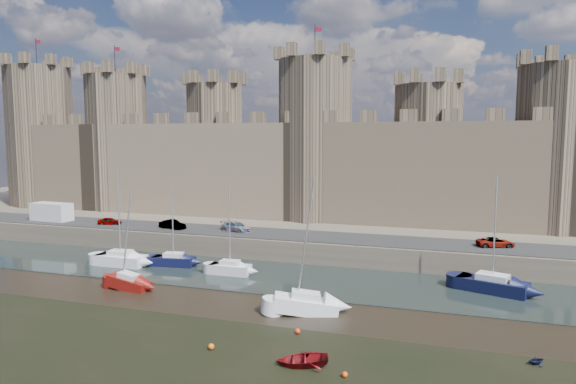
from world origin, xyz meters
name	(u,v)px	position (x,y,z in m)	size (l,w,h in m)	color
ground	(82,372)	(0.00, 0.00, 0.00)	(160.00, 160.00, 0.00)	black
water_channel	(237,274)	(0.00, 24.00, 0.04)	(160.00, 12.00, 0.08)	black
quay	(321,214)	(0.00, 60.00, 1.25)	(160.00, 60.00, 2.50)	#4C443A
road	(269,234)	(0.00, 34.00, 2.55)	(160.00, 7.00, 0.10)	black
castle	(297,156)	(-0.64, 48.00, 11.67)	(108.50, 11.00, 29.00)	#42382B
car_0	(110,221)	(-22.99, 33.30, 3.03)	(1.26, 3.12, 1.06)	gray
car_1	(172,225)	(-13.10, 33.08, 3.12)	(1.32, 3.79, 1.25)	gray
car_2	(237,227)	(-4.41, 34.04, 3.13)	(1.77, 4.36, 1.26)	gray
car_3	(496,242)	(26.25, 34.32, 3.05)	(1.84, 3.99, 1.11)	gray
van	(52,212)	(-32.94, 33.50, 3.80)	(5.97, 2.39, 2.61)	silver
sailboat_0	(121,259)	(-13.86, 23.03, 0.84)	(5.83, 2.31, 10.88)	silver
sailboat_1	(174,260)	(-8.10, 24.77, 0.76)	(4.90, 2.42, 9.42)	black
sailboat_2	(230,268)	(-0.55, 23.45, 0.78)	(4.43, 1.77, 9.50)	silver
sailboat_3	(492,284)	(25.43, 25.32, 0.83)	(6.69, 4.32, 10.95)	black
sailboat_4	(129,282)	(-7.69, 15.78, 0.73)	(4.37, 1.98, 9.94)	#68100B
sailboat_5	(306,304)	(10.32, 14.56, 0.81)	(5.69, 3.63, 11.46)	white
dinghy_4	(302,360)	(12.77, 5.09, 0.35)	(2.42, 0.70, 3.39)	maroon
dinghy_7	(536,361)	(27.07, 9.84, 0.29)	(0.94, 0.57, 1.09)	black
buoy_1	(211,347)	(6.14, 5.53, 0.22)	(0.43, 0.43, 0.43)	#F15C0A
buoy_3	(298,331)	(10.98, 10.06, 0.21)	(0.41, 0.41, 0.41)	#FF2B0B
buoy_5	(345,375)	(15.73, 4.33, 0.19)	(0.38, 0.38, 0.38)	#E7460A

